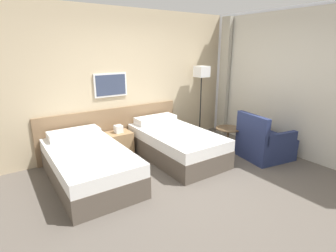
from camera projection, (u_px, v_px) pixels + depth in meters
ground_plane at (191, 185)px, 3.93m from camera, size 16.00×16.00×0.00m
wall_headboard at (127, 84)px, 5.13m from camera, size 10.00×0.10×2.70m
wall_window at (301, 85)px, 4.71m from camera, size 0.21×4.48×2.70m
bed_near_door at (89, 165)px, 4.00m from camera, size 1.05×1.90×0.64m
bed_near_window at (175, 144)px, 4.88m from camera, size 1.05×1.90×0.64m
nightstand at (119, 143)px, 5.01m from camera, size 0.45×0.38×0.59m
floor_lamp at (202, 77)px, 5.73m from camera, size 0.27×0.27×1.61m
side_table at (228, 135)px, 5.11m from camera, size 0.49×0.49×0.49m
armchair at (264, 144)px, 4.85m from camera, size 0.94×0.87×0.86m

